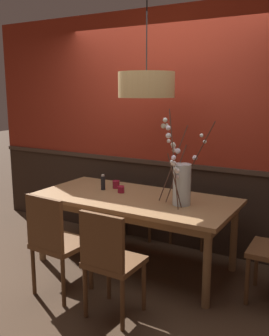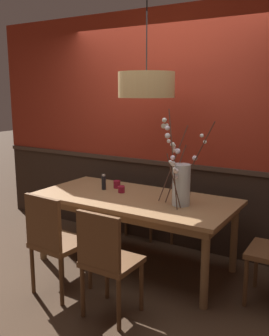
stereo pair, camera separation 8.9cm
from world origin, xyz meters
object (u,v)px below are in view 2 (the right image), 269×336
at_px(chair_near_side_left, 54,239).
at_px(chair_near_side_right, 107,258).
at_px(vase_with_blossoms, 181,182).
at_px(candle_holder_nearer_edge, 117,184).
at_px(dining_table, 135,204).
at_px(candle_holder_nearer_center, 121,189).
at_px(chair_far_side_left, 150,194).
at_px(chair_far_side_right, 197,200).
at_px(condiment_bottle, 104,182).
at_px(pendant_lamp, 146,85).

bearing_deg(chair_near_side_left, chair_near_side_right, -4.93).
bearing_deg(vase_with_blossoms, candle_holder_nearer_edge, 166.85).
relative_size(dining_table, candle_holder_nearer_center, 26.95).
xyz_separation_m(chair_far_side_left, candle_holder_nearer_edge, (-0.03, -0.69, 0.26)).
height_order(dining_table, chair_far_side_right, chair_far_side_right).
height_order(dining_table, candle_holder_nearer_center, candle_holder_nearer_center).
height_order(chair_far_side_right, candle_holder_nearer_edge, chair_far_side_right).
height_order(chair_near_side_right, condiment_bottle, condiment_bottle).
bearing_deg(vase_with_blossoms, dining_table, 179.61).
height_order(dining_table, condiment_bottle, condiment_bottle).
distance_m(chair_near_side_left, chair_far_side_right, 1.88).
bearing_deg(candle_holder_nearer_edge, vase_with_blossoms, -13.15).
height_order(dining_table, candle_holder_nearer_edge, candle_holder_nearer_edge).
bearing_deg(candle_holder_nearer_center, chair_far_side_left, 97.76).
xyz_separation_m(vase_with_blossoms, candle_holder_nearer_edge, (-0.85, 0.20, -0.17)).
relative_size(dining_table, chair_far_side_left, 2.19).
height_order(chair_far_side_left, condiment_bottle, chair_far_side_left).
distance_m(chair_far_side_right, vase_with_blossoms, 1.03).
distance_m(dining_table, chair_near_side_left, 0.92).
height_order(chair_far_side_right, candle_holder_nearer_center, chair_far_side_right).
distance_m(dining_table, pendant_lamp, 1.19).
height_order(chair_near_side_right, vase_with_blossoms, vase_with_blossoms).
relative_size(chair_far_side_right, candle_holder_nearer_center, 12.22).
xyz_separation_m(chair_far_side_right, chair_far_side_left, (-0.62, -0.03, -0.01)).
xyz_separation_m(dining_table, condiment_bottle, (-0.43, 0.07, 0.16)).
xyz_separation_m(vase_with_blossoms, pendant_lamp, (-0.41, 0.06, 0.89)).
bearing_deg(dining_table, pendant_lamp, 29.99).
bearing_deg(candle_holder_nearer_edge, chair_far_side_left, 87.18).
bearing_deg(chair_far_side_left, chair_near_side_right, -70.87).
bearing_deg(chair_far_side_right, candle_holder_nearer_edge, -132.27).
bearing_deg(chair_far_side_right, condiment_bottle, -131.29).
xyz_separation_m(chair_near_side_right, candle_holder_nearer_center, (-0.51, 0.98, 0.27)).
distance_m(chair_near_side_right, candle_holder_nearer_center, 1.14).
distance_m(vase_with_blossoms, candle_holder_nearer_edge, 0.89).
relative_size(dining_table, vase_with_blossoms, 2.27).
bearing_deg(candle_holder_nearer_center, chair_near_side_left, -95.48).
bearing_deg(candle_holder_nearer_edge, chair_far_side_right, 47.73).
height_order(chair_near_side_right, candle_holder_nearer_center, chair_near_side_right).
xyz_separation_m(chair_near_side_right, vase_with_blossoms, (0.19, 0.91, 0.45)).
distance_m(dining_table, chair_far_side_right, 0.97).
height_order(chair_near_side_left, chair_near_side_right, chair_near_side_left).
xyz_separation_m(chair_near_side_left, candle_holder_nearer_edge, (-0.06, 1.06, 0.26)).
bearing_deg(candle_holder_nearer_edge, chair_near_side_right, -59.32).
distance_m(chair_near_side_right, chair_far_side_right, 1.83).
bearing_deg(pendant_lamp, chair_near_side_left, -112.90).
distance_m(chair_far_side_right, pendant_lamp, 1.59).
bearing_deg(chair_near_side_right, vase_with_blossoms, 78.08).
height_order(chair_near_side_right, pendant_lamp, pendant_lamp).
height_order(candle_holder_nearer_center, pendant_lamp, pendant_lamp).
distance_m(candle_holder_nearer_center, pendant_lamp, 1.11).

